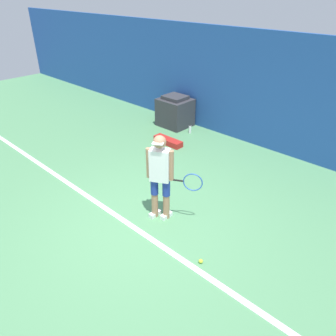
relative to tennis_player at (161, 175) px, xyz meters
The scene contains 8 objects.
ground_plane 0.97m from the tennis_player, 107.38° to the right, with size 24.00×24.00×0.00m, color #518C5B.
back_wall 4.04m from the tennis_player, 91.50° to the left, with size 24.00×0.10×2.87m.
court_baseline 1.07m from the tennis_player, 100.43° to the right, with size 21.60×0.10×0.01m.
tennis_player is the anchor object (origin of this frame).
tennis_ball 1.58m from the tennis_player, 18.11° to the right, with size 0.07×0.07×0.07m.
covered_chair 4.54m from the tennis_player, 129.20° to the left, with size 0.91×0.82×0.92m.
equipment_bag 3.28m from the tennis_player, 131.17° to the left, with size 0.86×0.26×0.15m.
water_bottle 4.06m from the tennis_player, 122.44° to the left, with size 0.07×0.07×0.24m.
Camera 1 is at (3.53, -3.11, 3.77)m, focal length 35.00 mm.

